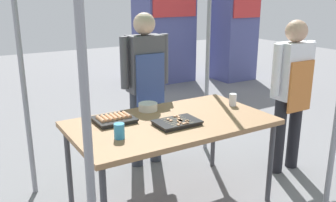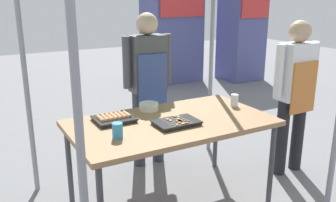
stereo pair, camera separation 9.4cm
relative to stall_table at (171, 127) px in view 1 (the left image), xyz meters
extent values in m
cube|color=#9E724C|center=(0.00, 0.00, 0.03)|extent=(1.60, 0.90, 0.04)
cylinder|color=#3F3F44|center=(0.74, -0.39, -0.34)|extent=(0.04, 0.04, 0.71)
cylinder|color=#3F3F44|center=(-0.74, 0.39, -0.34)|extent=(0.04, 0.04, 0.71)
cylinder|color=#3F3F44|center=(0.74, 0.39, -0.34)|extent=(0.04, 0.04, 0.71)
cylinder|color=gray|center=(-0.95, -0.80, 0.49)|extent=(0.04, 0.04, 2.37)
cylinder|color=gray|center=(-0.95, 0.80, 0.49)|extent=(0.04, 0.04, 2.37)
cylinder|color=gray|center=(0.95, 0.80, 0.49)|extent=(0.04, 0.04, 2.37)
cube|color=black|center=(-0.40, 0.21, 0.06)|extent=(0.29, 0.26, 0.02)
cube|color=black|center=(-0.40, 0.21, 0.08)|extent=(0.31, 0.27, 0.01)
cylinder|color=tan|center=(-0.51, 0.21, 0.09)|extent=(0.03, 0.13, 0.03)
cylinder|color=tan|center=(-0.48, 0.21, 0.09)|extent=(0.03, 0.13, 0.03)
cylinder|color=tan|center=(-0.44, 0.21, 0.09)|extent=(0.03, 0.13, 0.03)
cylinder|color=tan|center=(-0.40, 0.21, 0.09)|extent=(0.03, 0.13, 0.03)
cylinder|color=tan|center=(-0.36, 0.21, 0.09)|extent=(0.03, 0.13, 0.03)
cylinder|color=tan|center=(-0.33, 0.21, 0.09)|extent=(0.03, 0.13, 0.03)
cylinder|color=tan|center=(-0.29, 0.21, 0.09)|extent=(0.03, 0.13, 0.03)
cube|color=black|center=(-0.01, -0.10, 0.06)|extent=(0.33, 0.22, 0.02)
cube|color=black|center=(-0.01, -0.10, 0.08)|extent=(0.34, 0.23, 0.01)
cylinder|color=tan|center=(-0.01, -0.19, 0.08)|extent=(0.18, 0.01, 0.01)
cube|color=tan|center=(0.02, -0.19, 0.08)|extent=(0.02, 0.02, 0.02)
cube|color=tan|center=(-0.05, -0.19, 0.08)|extent=(0.02, 0.02, 0.02)
cube|color=tan|center=(0.01, -0.19, 0.08)|extent=(0.02, 0.02, 0.02)
cube|color=tan|center=(-0.01, -0.19, 0.08)|extent=(0.02, 0.02, 0.02)
cylinder|color=tan|center=(-0.01, -0.16, 0.08)|extent=(0.18, 0.01, 0.01)
cube|color=tan|center=(0.04, -0.16, 0.08)|extent=(0.02, 0.02, 0.02)
cube|color=tan|center=(-0.02, -0.16, 0.08)|extent=(0.02, 0.02, 0.02)
cube|color=tan|center=(0.05, -0.16, 0.08)|extent=(0.02, 0.02, 0.02)
cylinder|color=tan|center=(-0.01, -0.12, 0.08)|extent=(0.18, 0.01, 0.01)
cube|color=tan|center=(0.00, -0.12, 0.08)|extent=(0.02, 0.02, 0.02)
cube|color=tan|center=(-0.01, -0.12, 0.08)|extent=(0.02, 0.02, 0.02)
cube|color=tan|center=(0.01, -0.12, 0.08)|extent=(0.02, 0.02, 0.02)
cube|color=tan|center=(0.01, -0.12, 0.08)|extent=(0.02, 0.02, 0.02)
cylinder|color=tan|center=(-0.01, -0.09, 0.08)|extent=(0.18, 0.01, 0.01)
cube|color=tan|center=(-0.06, -0.09, 0.08)|extent=(0.02, 0.02, 0.02)
cube|color=tan|center=(0.02, -0.09, 0.08)|extent=(0.02, 0.02, 0.02)
cylinder|color=tan|center=(-0.01, -0.05, 0.08)|extent=(0.18, 0.01, 0.01)
cube|color=tan|center=(-0.06, -0.05, 0.08)|extent=(0.02, 0.02, 0.02)
cube|color=tan|center=(0.04, -0.05, 0.08)|extent=(0.02, 0.02, 0.02)
cylinder|color=tan|center=(-0.01, -0.01, 0.08)|extent=(0.18, 0.01, 0.01)
cube|color=tan|center=(0.02, -0.01, 0.08)|extent=(0.02, 0.02, 0.02)
cube|color=tan|center=(0.05, -0.01, 0.08)|extent=(0.02, 0.02, 0.02)
cylinder|color=silver|center=(-0.04, 0.33, 0.09)|extent=(0.16, 0.16, 0.07)
cylinder|color=white|center=(0.69, 0.06, 0.11)|extent=(0.07, 0.07, 0.11)
cylinder|color=#338CBF|center=(-0.51, -0.13, 0.11)|extent=(0.07, 0.07, 0.11)
cylinder|color=#333842|center=(0.08, 0.81, -0.31)|extent=(0.12, 0.12, 0.78)
cylinder|color=#333842|center=(0.30, 0.81, -0.31)|extent=(0.12, 0.12, 0.78)
cube|color=#4C4C51|center=(0.19, 0.81, 0.36)|extent=(0.34, 0.20, 0.55)
cube|color=#384C8C|center=(0.19, 0.70, 0.22)|extent=(0.30, 0.02, 0.50)
cylinder|color=#4C4C51|center=(-0.03, 0.81, 0.39)|extent=(0.08, 0.08, 0.50)
cylinder|color=#4C4C51|center=(0.41, 0.81, 0.39)|extent=(0.08, 0.08, 0.50)
sphere|color=#D8B293|center=(0.19, 0.81, 0.75)|extent=(0.21, 0.21, 0.21)
cylinder|color=black|center=(1.21, -0.04, -0.32)|extent=(0.12, 0.12, 0.75)
cylinder|color=black|center=(1.43, -0.04, -0.32)|extent=(0.12, 0.12, 0.75)
cube|color=white|center=(1.32, -0.04, 0.32)|extent=(0.34, 0.20, 0.53)
cube|color=#CC7233|center=(1.32, -0.15, 0.19)|extent=(0.30, 0.02, 0.48)
cylinder|color=white|center=(1.10, -0.04, 0.35)|extent=(0.08, 0.08, 0.48)
cylinder|color=white|center=(1.54, -0.04, 0.35)|extent=(0.08, 0.08, 0.48)
sphere|color=tan|center=(1.32, -0.04, 0.69)|extent=(0.20, 0.20, 0.20)
cube|color=#4C518C|center=(3.58, 3.44, 0.20)|extent=(0.74, 0.69, 1.80)
cube|color=red|center=(3.58, 3.08, 0.74)|extent=(0.67, 0.03, 0.36)
cube|color=#4C518C|center=(2.30, 4.04, 0.22)|extent=(1.04, 0.79, 1.83)
cube|color=red|center=(2.30, 3.62, 0.77)|extent=(0.93, 0.03, 0.36)
camera|label=1|loc=(-1.46, -2.38, 1.04)|focal=39.62mm
camera|label=2|loc=(-1.38, -2.42, 1.04)|focal=39.62mm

